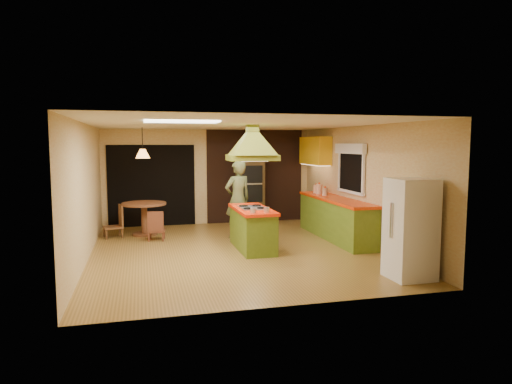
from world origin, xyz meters
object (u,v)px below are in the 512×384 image
object	(u,v)px
refrigerator	(411,229)
dining_table	(144,212)
wall_oven	(250,185)
canister_large	(319,189)
kitchen_island	(252,228)
man	(238,199)

from	to	relation	value
refrigerator	dining_table	distance (m)	6.11
refrigerator	wall_oven	size ratio (longest dim) A/B	0.76
refrigerator	dining_table	world-z (taller)	refrigerator
refrigerator	wall_oven	distance (m)	5.63
dining_table	canister_large	size ratio (longest dim) A/B	4.30
kitchen_island	man	world-z (taller)	man
man	dining_table	xyz separation A→B (m)	(-2.06, 0.82, -0.34)
refrigerator	canister_large	bearing A→B (deg)	88.04
kitchen_island	wall_oven	world-z (taller)	wall_oven
canister_large	refrigerator	bearing A→B (deg)	-91.16
dining_table	kitchen_island	bearing A→B (deg)	-43.47
dining_table	canister_large	world-z (taller)	canister_large
man	canister_large	xyz separation A→B (m)	(2.06, 0.24, 0.16)
refrigerator	wall_oven	xyz separation A→B (m)	(-1.29, 5.48, 0.25)
dining_table	refrigerator	bearing A→B (deg)	-48.63
canister_large	wall_oven	bearing A→B (deg)	132.78
kitchen_island	wall_oven	distance (m)	3.03
man	canister_large	bearing A→B (deg)	167.85
kitchen_island	dining_table	size ratio (longest dim) A/B	1.63
refrigerator	canister_large	xyz separation A→B (m)	(0.08, 4.00, 0.24)
refrigerator	dining_table	xyz separation A→B (m)	(-4.03, 4.58, -0.26)
kitchen_island	dining_table	world-z (taller)	kitchen_island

